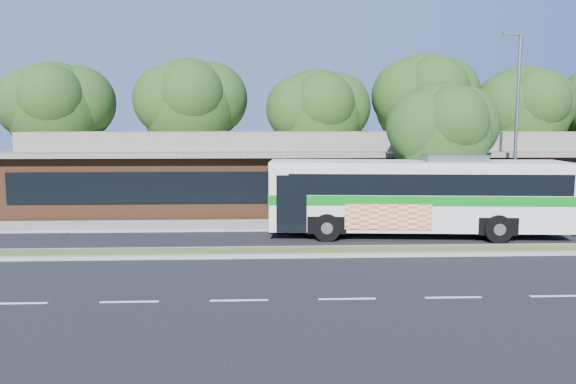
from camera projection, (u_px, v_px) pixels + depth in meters
name	position (u px, v px, depth m)	size (l,w,h in m)	color
ground	(327.00, 257.00, 20.56)	(120.00, 120.00, 0.00)	black
median_strip	(325.00, 251.00, 21.15)	(26.00, 1.10, 0.15)	#425524
sidewalk	(312.00, 225.00, 26.90)	(44.00, 2.60, 0.12)	gray
plaza_building	(302.00, 171.00, 33.19)	(33.20, 11.20, 4.45)	#59311C
lamp_post	(516.00, 123.00, 26.35)	(0.93, 0.18, 9.07)	slate
tree_bg_a	(62.00, 108.00, 34.25)	(6.47, 5.80, 8.63)	black
tree_bg_b	(196.00, 104.00, 35.56)	(6.69, 6.00, 9.00)	black
tree_bg_c	(323.00, 112.00, 34.97)	(6.24, 5.60, 8.26)	black
tree_bg_d	(430.00, 100.00, 36.19)	(6.91, 6.20, 9.37)	black
tree_bg_e	(527.00, 110.00, 35.52)	(6.47, 5.80, 8.50)	black
transit_bus	(417.00, 191.00, 24.28)	(12.85, 3.79, 3.56)	silver
sidewalk_tree	(447.00, 130.00, 26.44)	(5.26, 4.71, 6.83)	black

